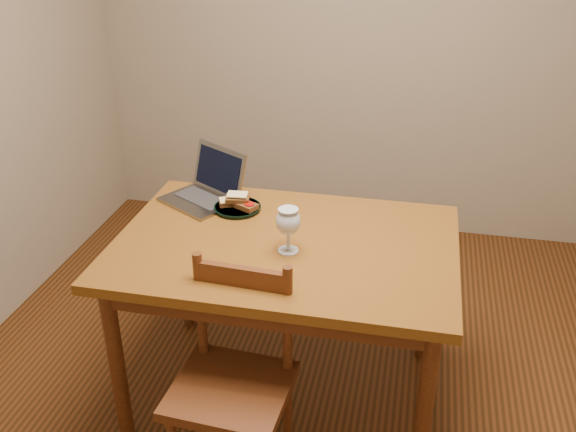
% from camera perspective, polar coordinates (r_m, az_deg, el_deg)
% --- Properties ---
extents(floor, '(3.20, 3.20, 0.02)m').
position_cam_1_polar(floor, '(2.91, 2.08, -15.13)').
color(floor, black).
rests_on(floor, ground).
extents(back_wall, '(3.20, 0.02, 2.60)m').
position_cam_1_polar(back_wall, '(3.80, 6.97, 17.19)').
color(back_wall, gray).
rests_on(back_wall, floor).
extents(table, '(1.30, 0.90, 0.74)m').
position_cam_1_polar(table, '(2.50, -0.25, -4.02)').
color(table, '#502D0D').
rests_on(table, floor).
extents(chair, '(0.42, 0.40, 0.43)m').
position_cam_1_polar(chair, '(2.27, -4.95, -13.79)').
color(chair, '#3E1E0C').
rests_on(chair, floor).
extents(plate, '(0.20, 0.20, 0.02)m').
position_cam_1_polar(plate, '(2.70, -4.51, 0.72)').
color(plate, black).
rests_on(plate, table).
extents(sandwich_cheese, '(0.11, 0.09, 0.03)m').
position_cam_1_polar(sandwich_cheese, '(2.71, -5.14, 1.31)').
color(sandwich_cheese, '#381E0C').
rests_on(sandwich_cheese, plate).
extents(sandwich_tomato, '(0.12, 0.10, 0.03)m').
position_cam_1_polar(sandwich_tomato, '(2.67, -3.81, 1.02)').
color(sandwich_tomato, '#381E0C').
rests_on(sandwich_tomato, plate).
extents(sandwich_top, '(0.10, 0.07, 0.03)m').
position_cam_1_polar(sandwich_top, '(2.68, -4.51, 1.64)').
color(sandwich_top, '#381E0C').
rests_on(sandwich_top, plate).
extents(milk_glass, '(0.09, 0.09, 0.18)m').
position_cam_1_polar(milk_glass, '(2.35, 0.02, -1.28)').
color(milk_glass, white).
rests_on(milk_glass, table).
extents(laptop, '(0.39, 0.38, 0.21)m').
position_cam_1_polar(laptop, '(2.79, -7.16, 2.63)').
color(laptop, slate).
rests_on(laptop, table).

